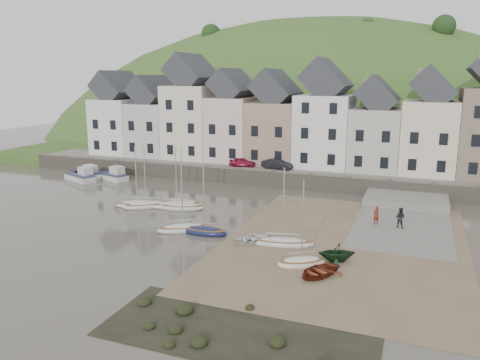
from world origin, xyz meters
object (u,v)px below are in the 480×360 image
at_px(rowboat_white, 251,239).
at_px(rowboat_green, 337,252).
at_px(sailboat_0, 146,205).
at_px(person_red, 376,215).
at_px(car_left, 242,162).
at_px(person_dark, 400,217).
at_px(rowboat_red, 318,271).
at_px(car_right, 277,164).

relative_size(rowboat_white, rowboat_green, 1.19).
height_order(sailboat_0, person_red, sailboat_0).
bearing_deg(rowboat_green, car_left, -167.42).
bearing_deg(person_red, person_dark, 130.78).
relative_size(person_red, person_dark, 0.92).
relative_size(rowboat_red, person_red, 1.99).
xyz_separation_m(person_red, car_right, (-13.13, 13.68, 1.30)).
height_order(rowboat_white, person_dark, person_dark).
distance_m(person_red, car_right, 19.01).
bearing_deg(car_right, person_red, -125.34).
relative_size(sailboat_0, rowboat_white, 2.08).
bearing_deg(rowboat_white, car_left, 165.99).
bearing_deg(person_dark, sailboat_0, 20.70).
xyz_separation_m(rowboat_green, rowboat_red, (-0.67, -2.93, -0.34)).
bearing_deg(sailboat_0, car_right, 61.68).
distance_m(person_red, car_left, 22.41).
bearing_deg(person_dark, person_red, 7.60).
relative_size(sailboat_0, person_red, 3.91).
height_order(person_red, car_right, car_right).
height_order(rowboat_green, car_left, car_left).
distance_m(rowboat_white, person_red, 11.99).
distance_m(rowboat_red, person_dark, 13.12).
bearing_deg(car_left, person_red, -141.31).
height_order(rowboat_red, person_dark, person_dark).
xyz_separation_m(sailboat_0, car_right, (8.66, 16.07, 1.97)).
relative_size(rowboat_green, person_red, 1.58).
xyz_separation_m(car_left, car_right, (4.57, 0.00, 0.07)).
xyz_separation_m(sailboat_0, person_dark, (23.79, 2.11, 0.73)).
distance_m(rowboat_white, rowboat_green, 7.06).
relative_size(person_red, car_left, 0.49).
relative_size(rowboat_white, rowboat_red, 0.95).
height_order(rowboat_green, person_dark, person_dark).
relative_size(sailboat_0, rowboat_red, 1.97).
height_order(rowboat_green, car_right, car_right).
distance_m(rowboat_green, person_red, 9.85).
height_order(rowboat_white, car_left, car_left).
distance_m(sailboat_0, car_right, 18.36).
bearing_deg(rowboat_green, person_red, 147.99).
relative_size(rowboat_green, rowboat_red, 0.80).
relative_size(person_dark, car_left, 0.53).
relative_size(person_red, car_right, 0.42).
bearing_deg(sailboat_0, rowboat_green, -20.01).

